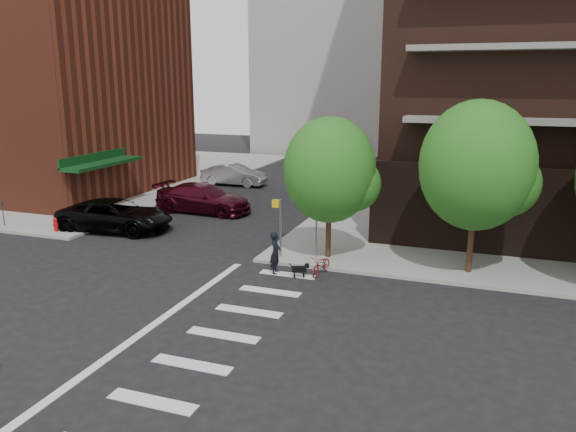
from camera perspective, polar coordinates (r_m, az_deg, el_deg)
ground at (r=19.62m, az=-14.59°, el=-10.35°), size 120.00×120.00×0.00m
sidewalk_nw at (r=52.30m, az=-22.45°, el=4.12°), size 31.00×33.00×0.15m
crosswalk at (r=18.53m, az=-8.82°, el=-11.51°), size 3.85×13.00×0.01m
midrise_nw at (r=46.07m, az=-25.93°, el=15.25°), size 21.40×15.50×20.00m
tree_a at (r=24.31m, az=4.24°, el=4.67°), size 4.00×4.00×5.90m
tree_b at (r=23.37m, az=18.62°, el=4.86°), size 4.50×4.50×6.65m
pedestrian_signal at (r=24.71m, az=0.02°, el=-0.33°), size 2.18×0.67×2.60m
fire_hydrant at (r=31.55m, az=-22.53°, el=-0.73°), size 0.24×0.24×0.73m
parking_meter at (r=33.89m, az=-26.99°, el=0.46°), size 0.10×0.08×1.32m
parked_car_black at (r=31.08m, az=-17.12°, el=0.05°), size 3.37×6.28×1.68m
parked_car_maroon at (r=34.27m, az=-8.59°, el=1.79°), size 2.64×6.04×1.73m
parked_car_silver at (r=42.88m, az=-5.50°, el=4.20°), size 1.81×4.97×1.63m
scooter at (r=23.23m, az=3.42°, el=-5.00°), size 0.78×1.63×0.82m
dog_walker at (r=23.19m, az=-1.29°, el=-3.75°), size 0.71×0.52×1.79m
dog at (r=22.84m, az=1.23°, el=-5.40°), size 0.70×0.43×0.59m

